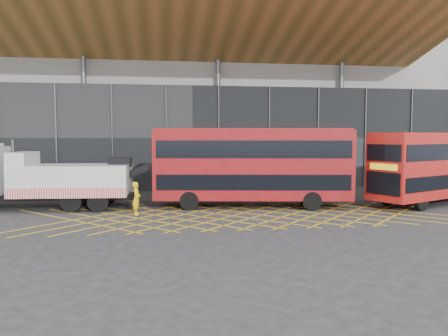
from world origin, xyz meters
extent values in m
plane|color=#242426|center=(0.00, 0.00, 0.00)|extent=(120.00, 120.00, 0.00)
cube|color=gold|center=(-4.80, 0.00, 0.01)|extent=(7.16, 7.16, 0.01)
cube|color=gold|center=(-4.80, 0.00, 0.01)|extent=(7.16, 7.16, 0.01)
cube|color=gold|center=(-3.20, 0.00, 0.01)|extent=(7.16, 7.16, 0.01)
cube|color=gold|center=(-3.20, 0.00, 0.01)|extent=(7.16, 7.16, 0.01)
cube|color=gold|center=(-1.60, 0.00, 0.01)|extent=(7.16, 7.16, 0.01)
cube|color=gold|center=(-1.60, 0.00, 0.01)|extent=(7.16, 7.16, 0.01)
cube|color=gold|center=(0.00, 0.00, 0.01)|extent=(7.16, 7.16, 0.01)
cube|color=gold|center=(0.00, 0.00, 0.01)|extent=(7.16, 7.16, 0.01)
cube|color=gold|center=(1.60, 0.00, 0.01)|extent=(7.16, 7.16, 0.01)
cube|color=gold|center=(1.60, 0.00, 0.01)|extent=(7.16, 7.16, 0.01)
cube|color=gold|center=(3.20, 0.00, 0.01)|extent=(7.16, 7.16, 0.01)
cube|color=gold|center=(3.20, 0.00, 0.01)|extent=(7.16, 7.16, 0.01)
cube|color=gold|center=(4.80, 0.00, 0.01)|extent=(7.16, 7.16, 0.01)
cube|color=gold|center=(4.80, 0.00, 0.01)|extent=(7.16, 7.16, 0.01)
cube|color=gold|center=(6.40, 0.00, 0.01)|extent=(7.16, 7.16, 0.01)
cube|color=gold|center=(6.40, 0.00, 0.01)|extent=(7.16, 7.16, 0.01)
cube|color=gold|center=(8.00, 0.00, 0.01)|extent=(7.16, 7.16, 0.01)
cube|color=gold|center=(8.00, 0.00, 0.01)|extent=(7.16, 7.16, 0.01)
cube|color=gold|center=(9.60, 0.00, 0.01)|extent=(7.16, 7.16, 0.01)
cube|color=gold|center=(9.60, 0.00, 0.01)|extent=(7.16, 7.16, 0.01)
cube|color=gold|center=(11.20, 0.00, 0.01)|extent=(7.16, 7.16, 0.01)
cube|color=gold|center=(11.20, 0.00, 0.01)|extent=(7.16, 7.16, 0.01)
cube|color=gold|center=(12.80, 0.00, 0.01)|extent=(7.16, 7.16, 0.01)
cube|color=gold|center=(12.80, 0.00, 0.01)|extent=(7.16, 7.16, 0.01)
cube|color=gray|center=(2.00, 19.00, 9.00)|extent=(55.00, 14.00, 18.00)
cube|color=black|center=(2.00, 11.70, 4.00)|extent=(55.00, 0.80, 8.00)
cube|color=olive|center=(0.00, 8.00, 11.50)|extent=(40.00, 11.93, 4.07)
cylinder|color=#595B60|center=(-6.00, 11.50, 5.00)|extent=(0.36, 0.36, 10.00)
cylinder|color=#595B60|center=(4.00, 11.50, 5.00)|extent=(0.36, 0.36, 10.00)
cylinder|color=#595B60|center=(14.00, 11.50, 5.00)|extent=(0.36, 0.36, 10.00)
cube|color=black|center=(-6.87, 3.51, 0.72)|extent=(9.88, 1.77, 0.36)
cube|color=silver|center=(-5.42, 3.41, 1.71)|extent=(6.59, 3.06, 1.66)
cube|color=red|center=(-5.52, 2.09, 1.09)|extent=(6.40, 0.54, 0.57)
cube|color=silver|center=(-8.11, 3.61, 2.90)|extent=(1.22, 2.55, 0.72)
cube|color=black|center=(-2.74, 3.20, 2.69)|extent=(1.28, 0.61, 0.52)
cube|color=black|center=(-1.71, 3.13, 2.17)|extent=(2.28, 0.53, 1.12)
cylinder|color=black|center=(-3.85, 2.20, 0.57)|extent=(1.16, 0.45, 1.14)
cylinder|color=black|center=(-3.69, 4.37, 0.57)|extent=(1.16, 0.45, 1.14)
cylinder|color=#595B60|center=(-8.96, 4.71, 2.79)|extent=(0.14, 0.14, 2.28)
cube|color=maroon|center=(4.84, 2.63, 2.52)|extent=(11.54, 4.34, 3.97)
cube|color=black|center=(4.84, 2.63, 1.59)|extent=(11.10, 4.33, 0.87)
cube|color=black|center=(4.84, 2.63, 3.43)|extent=(11.10, 4.33, 0.97)
cube|color=black|center=(-0.75, 3.52, 1.64)|extent=(0.42, 2.28, 1.33)
cube|color=black|center=(-0.75, 3.52, 3.43)|extent=(0.42, 2.28, 0.97)
cube|color=yellow|center=(-0.76, 3.52, 2.61)|extent=(0.35, 1.82, 0.36)
cube|color=maroon|center=(4.84, 2.63, 4.54)|extent=(11.28, 4.10, 0.12)
cylinder|color=black|center=(1.12, 2.05, 0.53)|extent=(1.10, 0.47, 1.07)
cylinder|color=black|center=(1.48, 4.34, 0.53)|extent=(1.10, 0.47, 1.07)
cylinder|color=black|center=(7.89, 0.98, 0.53)|extent=(1.10, 0.47, 1.07)
cylinder|color=black|center=(8.26, 3.26, 0.53)|extent=(1.10, 0.47, 1.07)
cube|color=#AD140F|center=(16.53, 2.46, 2.38)|extent=(10.70, 6.72, 3.76)
cube|color=black|center=(16.53, 2.46, 1.50)|extent=(10.34, 6.59, 0.82)
cube|color=black|center=(16.53, 2.46, 3.24)|extent=(10.34, 6.59, 0.92)
cube|color=black|center=(11.68, 0.21, 1.55)|extent=(0.97, 2.00, 1.26)
cube|color=black|center=(11.68, 0.21, 3.24)|extent=(0.97, 2.00, 0.92)
cube|color=yellow|center=(11.68, 0.21, 2.47)|extent=(0.78, 1.59, 0.34)
cube|color=#AD140F|center=(16.53, 2.46, 4.29)|extent=(10.42, 6.45, 0.12)
cylinder|color=black|center=(13.91, 0.05, 0.50)|extent=(1.04, 0.69, 1.01)
cylinder|color=black|center=(13.00, 2.02, 0.50)|extent=(1.04, 0.69, 1.01)
cylinder|color=black|center=(18.89, 4.75, 0.50)|extent=(1.04, 0.69, 1.01)
imported|color=yellow|center=(-1.74, 1.10, 0.87)|extent=(0.48, 0.67, 1.75)
camera|label=1|loc=(-0.47, -22.20, 4.19)|focal=35.00mm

